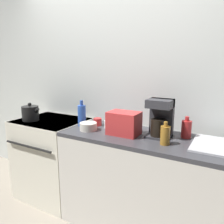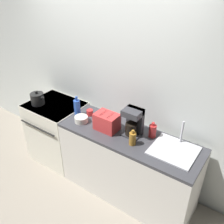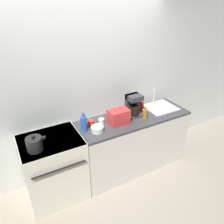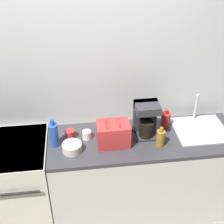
% 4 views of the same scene
% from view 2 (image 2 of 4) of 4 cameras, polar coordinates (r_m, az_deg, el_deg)
% --- Properties ---
extents(ground_plane, '(12.00, 12.00, 0.00)m').
position_cam_2_polar(ground_plane, '(3.63, -7.83, -16.23)').
color(ground_plane, gray).
extents(wall_back, '(8.00, 0.05, 2.60)m').
position_cam_2_polar(wall_back, '(3.29, -1.32, 6.87)').
color(wall_back, silver).
rests_on(wall_back, ground_plane).
extents(stove, '(0.76, 0.68, 0.93)m').
position_cam_2_polar(stove, '(3.84, -12.29, -4.18)').
color(stove, silver).
rests_on(stove, ground_plane).
extents(counter_block, '(1.72, 0.60, 0.93)m').
position_cam_2_polar(counter_block, '(3.20, 3.60, -12.14)').
color(counter_block, silver).
rests_on(counter_block, ground_plane).
extents(kettle, '(0.23, 0.19, 0.20)m').
position_cam_2_polar(kettle, '(3.63, -16.67, 2.94)').
color(kettle, black).
rests_on(kettle, stove).
extents(toaster, '(0.28, 0.20, 0.21)m').
position_cam_2_polar(toaster, '(2.94, -1.19, -2.23)').
color(toaster, red).
rests_on(toaster, counter_block).
extents(coffee_maker, '(0.21, 0.19, 0.33)m').
position_cam_2_polar(coffee_maker, '(2.83, 4.86, -2.16)').
color(coffee_maker, '#333338').
rests_on(coffee_maker, counter_block).
extents(sink_tray, '(0.47, 0.43, 0.28)m').
position_cam_2_polar(sink_tray, '(2.76, 14.04, -8.32)').
color(sink_tray, '#B7B7BC').
rests_on(sink_tray, counter_block).
extents(bottle_amber, '(0.08, 0.08, 0.19)m').
position_cam_2_polar(bottle_amber, '(2.73, 4.72, -6.05)').
color(bottle_amber, '#9E6B23').
rests_on(bottle_amber, counter_block).
extents(bottle_red, '(0.08, 0.08, 0.19)m').
position_cam_2_polar(bottle_red, '(2.87, 9.24, -4.25)').
color(bottle_red, '#B72828').
rests_on(bottle_red, counter_block).
extents(bottle_blue, '(0.08, 0.08, 0.27)m').
position_cam_2_polar(bottle_blue, '(3.24, -7.97, 1.05)').
color(bottle_blue, '#2D56B7').
rests_on(bottle_blue, counter_block).
extents(cup_white, '(0.08, 0.08, 0.08)m').
position_cam_2_polar(cup_white, '(3.16, -3.39, -1.14)').
color(cup_white, white).
rests_on(cup_white, counter_block).
extents(cup_red, '(0.09, 0.09, 0.08)m').
position_cam_2_polar(cup_red, '(3.26, -5.10, -0.10)').
color(cup_red, red).
rests_on(cup_red, counter_block).
extents(bowl, '(0.17, 0.17, 0.07)m').
position_cam_2_polar(bowl, '(3.13, -7.04, -1.64)').
color(bowl, beige).
rests_on(bowl, counter_block).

